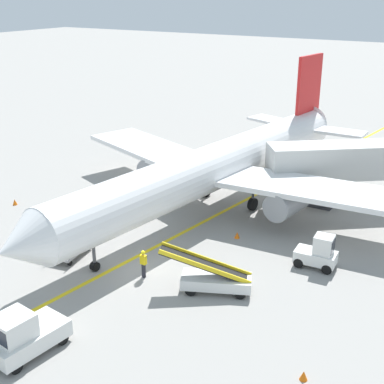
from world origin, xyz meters
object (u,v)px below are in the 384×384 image
at_px(airliner, 218,166).
at_px(safety_cone_nose_right, 15,202).
at_px(safety_cone_nose_left, 304,375).
at_px(jet_bridge, 366,160).
at_px(safety_cone_wingtip_right, 237,235).
at_px(ground_crew_marshaller, 143,263).
at_px(baggage_tug_near_wing, 318,253).
at_px(baggage_cart_loaded, 71,249).
at_px(pushback_tug, 23,335).
at_px(belt_loader_forward_hold, 214,278).
at_px(safety_cone_wingtip_left, 160,178).

distance_m(airliner, safety_cone_nose_right, 15.83).
bearing_deg(safety_cone_nose_left, airliner, 129.91).
bearing_deg(jet_bridge, safety_cone_wingtip_right, -118.05).
relative_size(jet_bridge, safety_cone_nose_left, 26.43).
distance_m(safety_cone_nose_left, safety_cone_nose_right, 26.69).
distance_m(ground_crew_marshaller, safety_cone_wingtip_right, 7.72).
relative_size(baggage_tug_near_wing, ground_crew_marshaller, 1.46).
distance_m(airliner, ground_crew_marshaller, 11.40).
bearing_deg(airliner, safety_cone_nose_left, -50.09).
bearing_deg(safety_cone_wingtip_right, baggage_cart_loaded, -135.20).
relative_size(pushback_tug, safety_cone_nose_right, 8.63).
height_order(airliner, baggage_tug_near_wing, airliner).
bearing_deg(safety_cone_wingtip_right, belt_loader_forward_hold, -74.04).
bearing_deg(safety_cone_wingtip_right, ground_crew_marshaller, -107.31).
height_order(pushback_tug, baggage_cart_loaded, pushback_tug).
distance_m(belt_loader_forward_hold, safety_cone_wingtip_right, 6.81).
xyz_separation_m(pushback_tug, belt_loader_forward_hold, (4.75, 9.12, -0.22)).
bearing_deg(safety_cone_nose_right, ground_crew_marshaller, -13.86).
height_order(jet_bridge, safety_cone_wingtip_right, jet_bridge).
distance_m(airliner, safety_cone_wingtip_left, 8.47).
xyz_separation_m(safety_cone_nose_right, safety_cone_wingtip_left, (6.36, 10.31, 0.00)).
height_order(baggage_tug_near_wing, safety_cone_wingtip_right, baggage_tug_near_wing).
relative_size(safety_cone_nose_left, safety_cone_wingtip_left, 1.00).
distance_m(belt_loader_forward_hold, safety_cone_wingtip_left, 18.29).
bearing_deg(safety_cone_nose_left, safety_cone_wingtip_left, 138.08).
height_order(airliner, safety_cone_wingtip_right, airliner).
distance_m(safety_cone_nose_left, safety_cone_wingtip_right, 13.75).
bearing_deg(baggage_cart_loaded, safety_cone_wingtip_right, 44.80).
bearing_deg(pushback_tug, jet_bridge, 72.16).
distance_m(pushback_tug, safety_cone_wingtip_right, 15.93).
distance_m(jet_bridge, safety_cone_nose_right, 26.76).
distance_m(baggage_tug_near_wing, safety_cone_nose_left, 10.12).
relative_size(airliner, safety_cone_wingtip_right, 80.23).
xyz_separation_m(ground_crew_marshaller, safety_cone_wingtip_right, (2.29, 7.34, -0.69)).
bearing_deg(safety_cone_nose_left, ground_crew_marshaller, 162.53).
relative_size(pushback_tug, safety_cone_wingtip_left, 8.63).
xyz_separation_m(airliner, ground_crew_marshaller, (1.25, -11.05, -2.51)).
xyz_separation_m(airliner, belt_loader_forward_hold, (5.40, -10.24, -2.64)).
bearing_deg(baggage_cart_loaded, pushback_tug, -59.24).
distance_m(belt_loader_forward_hold, safety_cone_nose_left, 7.94).
xyz_separation_m(jet_bridge, safety_cone_wingtip_right, (-5.45, -10.23, -3.32)).
xyz_separation_m(pushback_tug, baggage_cart_loaded, (-4.79, 8.04, -0.53)).
bearing_deg(pushback_tug, ground_crew_marshaller, 85.94).
height_order(jet_bridge, safety_cone_nose_right, jet_bridge).
height_order(ground_crew_marshaller, safety_cone_wingtip_left, ground_crew_marshaller).
relative_size(airliner, baggage_cart_loaded, 9.19).
xyz_separation_m(airliner, safety_cone_wingtip_left, (-7.28, 2.93, -3.20)).
distance_m(pushback_tug, baggage_tug_near_wing, 17.03).
xyz_separation_m(airliner, baggage_tug_near_wing, (9.39, -4.74, -2.49)).
xyz_separation_m(safety_cone_nose_left, safety_cone_wingtip_right, (-8.56, 10.76, 0.00)).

